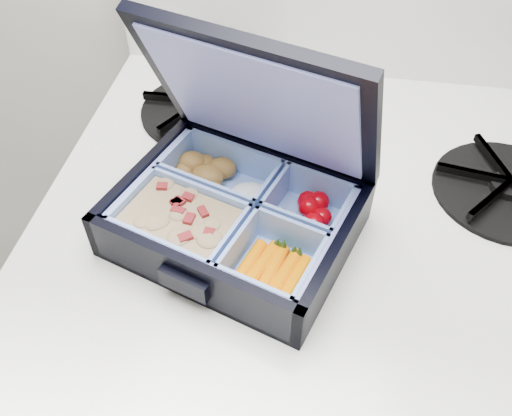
% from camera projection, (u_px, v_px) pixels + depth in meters
% --- Properties ---
extents(stove, '(0.62, 0.62, 0.93)m').
position_uv_depth(stove, '(298.00, 377.00, 0.96)').
color(stove, silver).
rests_on(stove, floor).
extents(bento_box, '(0.28, 0.25, 0.06)m').
position_uv_depth(bento_box, '(235.00, 218.00, 0.56)').
color(bento_box, black).
rests_on(bento_box, stove).
extents(burner_grate, '(0.19, 0.19, 0.02)m').
position_uv_depth(burner_grate, '(509.00, 185.00, 0.61)').
color(burner_grate, black).
rests_on(burner_grate, stove).
extents(burner_grate_rear, '(0.17, 0.17, 0.02)m').
position_uv_depth(burner_grate_rear, '(204.00, 106.00, 0.72)').
color(burner_grate_rear, black).
rests_on(burner_grate_rear, stove).
extents(fork, '(0.11, 0.16, 0.01)m').
position_uv_depth(fork, '(266.00, 165.00, 0.65)').
color(fork, '#ADADAD').
rests_on(fork, stove).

